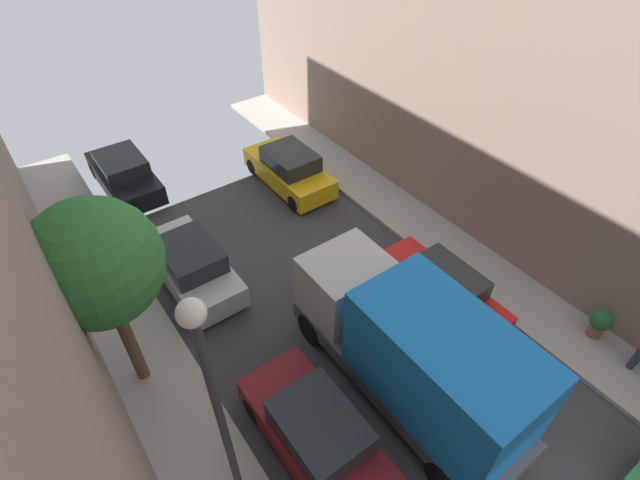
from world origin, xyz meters
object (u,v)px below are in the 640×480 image
parked_car_right_3 (439,292)px  street_tree_0 (96,264)px  lamp_post (213,389)px  parked_car_left_4 (192,265)px  parked_car_right_4 (289,169)px  parked_car_left_5 (124,174)px  delivery_truck (414,351)px  parked_car_left_3 (317,434)px  potted_plant_0 (600,322)px

parked_car_right_3 → street_tree_0: bearing=160.6°
lamp_post → parked_car_right_3: bearing=8.9°
parked_car_left_4 → parked_car_right_4: (5.40, 2.71, 0.00)m
parked_car_left_5 → parked_car_right_3: size_ratio=1.00×
delivery_truck → street_tree_0: 7.26m
parked_car_left_5 → parked_car_right_3: same height
parked_car_left_3 → parked_car_left_4: bearing=90.0°
lamp_post → potted_plant_0: bearing=-12.5°
parked_car_left_3 → delivery_truck: delivery_truck is taller
delivery_truck → lamp_post: (-4.60, 0.39, 2.34)m
parked_car_right_4 → parked_car_left_4: bearing=-153.3°
parked_car_left_4 → parked_car_left_5: bearing=90.0°
parked_car_left_4 → parked_car_right_4: bearing=26.7°
delivery_truck → potted_plant_0: (5.51, -1.85, -1.11)m
parked_car_right_3 → parked_car_right_4: same height
parked_car_left_3 → parked_car_right_4: bearing=60.1°
parked_car_left_4 → parked_car_right_3: same height
parked_car_left_3 → delivery_truck: (2.70, -0.14, 1.07)m
parked_car_right_3 → potted_plant_0: (2.81, -3.40, -0.05)m
parked_car_left_3 → parked_car_left_4: (0.00, 6.68, 0.00)m
potted_plant_0 → parked_car_left_5: bearing=118.9°
lamp_post → parked_car_right_4: bearing=51.4°
street_tree_0 → lamp_post: lamp_post is taller
delivery_truck → parked_car_left_3: bearing=177.1°
parked_car_left_5 → parked_car_right_4: size_ratio=1.00×
delivery_truck → potted_plant_0: size_ratio=7.21×
potted_plant_0 → parked_car_left_3: bearing=166.4°
parked_car_right_3 → street_tree_0: street_tree_0 is taller
parked_car_left_3 → lamp_post: lamp_post is taller
street_tree_0 → parked_car_left_4: bearing=43.6°
potted_plant_0 → parked_car_right_4: bearing=103.9°
parked_car_left_5 → parked_car_left_4: bearing=-90.0°
street_tree_0 → parked_car_left_3: bearing=-58.6°
parked_car_right_3 → parked_car_right_4: bearing=90.0°
parked_car_right_3 → lamp_post: bearing=-171.1°
parked_car_right_3 → parked_car_left_5: bearing=115.2°
parked_car_left_4 → delivery_truck: delivery_truck is taller
parked_car_left_3 → parked_car_left_4: size_ratio=1.00×
delivery_truck → parked_car_right_3: bearing=29.8°
delivery_truck → street_tree_0: size_ratio=1.20×
parked_car_right_3 → street_tree_0: 9.16m
parked_car_left_3 → parked_car_right_4: same height
parked_car_right_4 → delivery_truck: delivery_truck is taller
street_tree_0 → potted_plant_0: 12.94m
parked_car_left_4 → potted_plant_0: 11.94m
potted_plant_0 → street_tree_0: bearing=150.1°
parked_car_left_5 → lamp_post: (-1.90, -12.62, 3.41)m
parked_car_right_3 → street_tree_0: (-7.98, 2.82, 3.50)m
parked_car_left_4 → delivery_truck: (2.70, -6.82, 1.07)m
parked_car_left_4 → lamp_post: bearing=-106.5°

